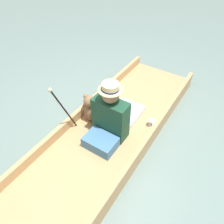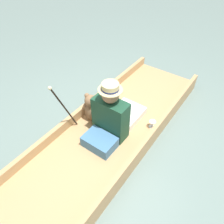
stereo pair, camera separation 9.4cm
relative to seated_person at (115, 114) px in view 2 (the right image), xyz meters
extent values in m
plane|color=slate|center=(-0.03, 0.04, -0.43)|extent=(16.00, 16.00, 0.00)
cube|color=tan|center=(-0.03, 0.04, -0.35)|extent=(1.09, 3.36, 0.14)
cube|color=tan|center=(-0.55, 0.04, -0.21)|extent=(0.06, 3.36, 0.14)
cube|color=tan|center=(0.48, 0.04, -0.21)|extent=(0.06, 3.36, 0.14)
cube|color=teal|center=(0.02, -0.35, -0.21)|extent=(0.40, 0.28, 0.15)
cube|color=white|center=(0.00, 0.27, -0.23)|extent=(0.40, 0.51, 0.11)
cube|color=#19422D|center=(0.00, -0.09, -0.01)|extent=(0.45, 0.21, 0.55)
cube|color=beige|center=(0.00, 0.01, 0.03)|extent=(0.04, 0.01, 0.30)
cube|color=white|center=(-0.12, 0.01, 0.06)|extent=(0.02, 0.01, 0.33)
cube|color=white|center=(0.12, 0.01, 0.06)|extent=(0.02, 0.01, 0.33)
sphere|color=#936B4C|center=(0.00, -0.09, 0.37)|extent=(0.21, 0.21, 0.21)
cylinder|color=#CCB77F|center=(0.00, -0.09, 0.44)|extent=(0.28, 0.28, 0.01)
cylinder|color=#CCB77F|center=(0.00, -0.09, 0.48)|extent=(0.20, 0.20, 0.08)
cylinder|color=navy|center=(0.00, -0.09, 0.46)|extent=(0.20, 0.20, 0.02)
ellipsoid|color=#846042|center=(-0.37, -0.03, -0.14)|extent=(0.19, 0.15, 0.28)
sphere|color=#846042|center=(-0.37, -0.03, 0.06)|extent=(0.16, 0.16, 0.16)
sphere|color=brown|center=(-0.37, 0.03, 0.05)|extent=(0.06, 0.06, 0.06)
sphere|color=#846042|center=(-0.43, -0.03, 0.12)|extent=(0.07, 0.07, 0.07)
sphere|color=#846042|center=(-0.32, -0.03, 0.12)|extent=(0.07, 0.07, 0.07)
cylinder|color=#846042|center=(-0.47, -0.03, -0.10)|extent=(0.11, 0.07, 0.12)
cylinder|color=#846042|center=(-0.27, -0.03, -0.10)|extent=(0.11, 0.07, 0.12)
sphere|color=#846042|center=(-0.42, 0.01, -0.25)|extent=(0.08, 0.08, 0.08)
sphere|color=#846042|center=(-0.32, 0.01, -0.25)|extent=(0.08, 0.08, 0.08)
cylinder|color=silver|center=(0.40, 0.32, -0.28)|extent=(0.08, 0.08, 0.01)
cylinder|color=silver|center=(0.40, 0.32, -0.25)|extent=(0.01, 0.01, 0.06)
cone|color=silver|center=(0.40, 0.32, -0.20)|extent=(0.09, 0.09, 0.04)
cylinder|color=black|center=(-0.48, -0.38, 0.12)|extent=(0.02, 0.31, 0.81)
sphere|color=beige|center=(-0.48, -0.53, 0.52)|extent=(0.04, 0.04, 0.04)
camera|label=1|loc=(1.07, -1.72, 1.91)|focal=35.00mm
camera|label=2|loc=(1.15, -1.66, 1.91)|focal=35.00mm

